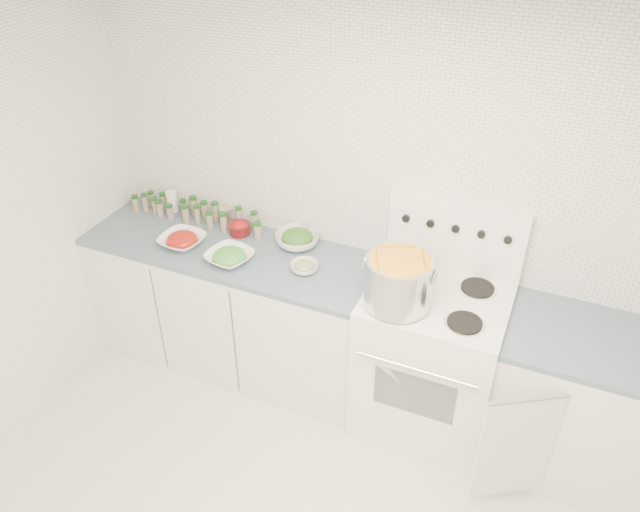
{
  "coord_description": "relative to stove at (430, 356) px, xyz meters",
  "views": [
    {
      "loc": [
        0.95,
        -1.5,
        3.0
      ],
      "look_at": [
        -0.2,
        1.14,
        1.04
      ],
      "focal_mm": 35.0,
      "sensor_mm": 36.0,
      "label": 1
    }
  ],
  "objects": [
    {
      "name": "spice_cluster",
      "position": [
        -1.67,
        0.2,
        0.47
      ],
      "size": [
        0.98,
        0.16,
        0.14
      ],
      "color": "gray",
      "rests_on": "counter_left"
    },
    {
      "name": "salt_canister",
      "position": [
        -1.88,
        0.25,
        0.48
      ],
      "size": [
        0.08,
        0.08,
        0.14
      ],
      "primitive_type": "cylinder",
      "rotation": [
        0.0,
        0.0,
        0.2
      ],
      "color": "white",
      "rests_on": "counter_left"
    },
    {
      "name": "bowl_pepper",
      "position": [
        -1.33,
        0.18,
        0.44
      ],
      "size": [
        0.14,
        0.14,
        0.08
      ],
      "color": "#550E0F",
      "rests_on": "counter_left"
    },
    {
      "name": "bowl_broccoli",
      "position": [
        -0.93,
        0.19,
        0.45
      ],
      "size": [
        0.31,
        0.31,
        0.11
      ],
      "color": "white",
      "rests_on": "counter_left"
    },
    {
      "name": "stove",
      "position": [
        0.0,
        0.0,
        0.0
      ],
      "size": [
        0.76,
        0.7,
        1.36
      ],
      "color": "white",
      "rests_on": "ground"
    },
    {
      "name": "bowl_tomato",
      "position": [
        -1.58,
        -0.09,
        0.44
      ],
      "size": [
        0.29,
        0.29,
        0.09
      ],
      "color": "white",
      "rests_on": "counter_left"
    },
    {
      "name": "counter_left",
      "position": [
        -1.3,
        0.0,
        -0.05
      ],
      "size": [
        1.85,
        0.62,
        0.9
      ],
      "color": "white",
      "rests_on": "ground"
    },
    {
      "name": "bowl_snowpea",
      "position": [
        -1.22,
        -0.13,
        0.44
      ],
      "size": [
        0.31,
        0.31,
        0.09
      ],
      "color": "white",
      "rests_on": "counter_left"
    },
    {
      "name": "room_walls",
      "position": [
        -0.48,
        -1.19,
        1.06
      ],
      "size": [
        3.54,
        3.04,
        2.52
      ],
      "color": "white",
      "rests_on": "ground"
    },
    {
      "name": "tin_can",
      "position": [
        -1.47,
        0.25,
        0.46
      ],
      "size": [
        0.09,
        0.09,
        0.11
      ],
      "primitive_type": "cylinder",
      "rotation": [
        0.0,
        0.0,
        -0.08
      ],
      "color": "#B1AC96",
      "rests_on": "counter_left"
    },
    {
      "name": "counter_right",
      "position": [
        0.82,
        0.0,
        -0.05
      ],
      "size": [
        0.89,
        0.84,
        0.9
      ],
      "color": "white",
      "rests_on": "ground"
    },
    {
      "name": "stock_pot",
      "position": [
        -0.19,
        -0.16,
        0.6
      ],
      "size": [
        0.38,
        0.35,
        0.27
      ],
      "rotation": [
        0.0,
        0.0,
        0.03
      ],
      "color": "silver",
      "rests_on": "stove"
    },
    {
      "name": "bowl_zucchini",
      "position": [
        -0.78,
        -0.04,
        0.43
      ],
      "size": [
        0.21,
        0.21,
        0.07
      ],
      "color": "white",
      "rests_on": "counter_left"
    }
  ]
}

